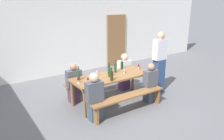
# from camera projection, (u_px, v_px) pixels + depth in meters

# --- Properties ---
(ground_plane) EXTENTS (24.00, 24.00, 0.00)m
(ground_plane) POSITION_uv_depth(u_px,v_px,m) (112.00, 101.00, 5.99)
(ground_plane) COLOR slate
(back_wall) EXTENTS (14.00, 0.20, 3.20)m
(back_wall) POSITION_uv_depth(u_px,v_px,m) (64.00, 31.00, 7.95)
(back_wall) COLOR white
(back_wall) RESTS_ON ground
(wooden_door) EXTENTS (0.90, 0.06, 2.10)m
(wooden_door) POSITION_uv_depth(u_px,v_px,m) (116.00, 40.00, 9.19)
(wooden_door) COLOR olive
(wooden_door) RESTS_ON ground
(tasting_table) EXTENTS (2.16, 0.82, 0.75)m
(tasting_table) POSITION_uv_depth(u_px,v_px,m) (112.00, 78.00, 5.79)
(tasting_table) COLOR olive
(tasting_table) RESTS_ON ground
(bench_near) EXTENTS (2.06, 0.30, 0.45)m
(bench_near) POSITION_uv_depth(u_px,v_px,m) (128.00, 99.00, 5.32)
(bench_near) COLOR olive
(bench_near) RESTS_ON ground
(bench_far) EXTENTS (2.06, 0.30, 0.45)m
(bench_far) POSITION_uv_depth(u_px,v_px,m) (98.00, 82.00, 6.44)
(bench_far) COLOR olive
(bench_far) RESTS_ON ground
(wine_bottle_0) EXTENTS (0.07, 0.07, 0.32)m
(wine_bottle_0) POSITION_uv_depth(u_px,v_px,m) (109.00, 72.00, 5.63)
(wine_bottle_0) COLOR #194723
(wine_bottle_0) RESTS_ON tasting_table
(wine_bottle_1) EXTENTS (0.07, 0.07, 0.35)m
(wine_bottle_1) POSITION_uv_depth(u_px,v_px,m) (79.00, 75.00, 5.38)
(wine_bottle_1) COLOR #234C2D
(wine_bottle_1) RESTS_ON tasting_table
(wine_bottle_2) EXTENTS (0.08, 0.08, 0.33)m
(wine_bottle_2) POSITION_uv_depth(u_px,v_px,m) (112.00, 76.00, 5.35)
(wine_bottle_2) COLOR #332814
(wine_bottle_2) RESTS_ON tasting_table
(wine_bottle_3) EXTENTS (0.07, 0.07, 0.33)m
(wine_bottle_3) POSITION_uv_depth(u_px,v_px,m) (122.00, 65.00, 6.27)
(wine_bottle_3) COLOR #143319
(wine_bottle_3) RESTS_ON tasting_table
(wine_bottle_4) EXTENTS (0.07, 0.07, 0.34)m
(wine_bottle_4) POSITION_uv_depth(u_px,v_px,m) (115.00, 68.00, 5.97)
(wine_bottle_4) COLOR #194723
(wine_bottle_4) RESTS_ON tasting_table
(wine_bottle_5) EXTENTS (0.07, 0.07, 0.31)m
(wine_bottle_5) POSITION_uv_depth(u_px,v_px,m) (109.00, 70.00, 5.85)
(wine_bottle_5) COLOR #143319
(wine_bottle_5) RESTS_ON tasting_table
(wine_glass_0) EXTENTS (0.07, 0.07, 0.16)m
(wine_glass_0) POSITION_uv_depth(u_px,v_px,m) (139.00, 65.00, 6.29)
(wine_glass_0) COLOR silver
(wine_glass_0) RESTS_ON tasting_table
(wine_glass_1) EXTENTS (0.06, 0.06, 0.18)m
(wine_glass_1) POSITION_uv_depth(u_px,v_px,m) (78.00, 78.00, 5.19)
(wine_glass_1) COLOR silver
(wine_glass_1) RESTS_ON tasting_table
(wine_glass_2) EXTENTS (0.07, 0.07, 0.18)m
(wine_glass_2) POSITION_uv_depth(u_px,v_px,m) (97.00, 71.00, 5.71)
(wine_glass_2) COLOR silver
(wine_glass_2) RESTS_ON tasting_table
(wine_glass_3) EXTENTS (0.07, 0.07, 0.18)m
(wine_glass_3) POSITION_uv_depth(u_px,v_px,m) (124.00, 69.00, 5.91)
(wine_glass_3) COLOR silver
(wine_glass_3) RESTS_ON tasting_table
(wine_glass_4) EXTENTS (0.06, 0.06, 0.17)m
(wine_glass_4) POSITION_uv_depth(u_px,v_px,m) (88.00, 79.00, 5.17)
(wine_glass_4) COLOR silver
(wine_glass_4) RESTS_ON tasting_table
(seated_guest_near_0) EXTENTS (0.39, 0.24, 1.13)m
(seated_guest_near_0) POSITION_uv_depth(u_px,v_px,m) (95.00, 98.00, 4.93)
(seated_guest_near_0) COLOR #3F5465
(seated_guest_near_0) RESTS_ON ground
(seated_guest_near_1) EXTENTS (0.38, 0.24, 1.07)m
(seated_guest_near_1) POSITION_uv_depth(u_px,v_px,m) (150.00, 84.00, 5.85)
(seated_guest_near_1) COLOR #3D485A
(seated_guest_near_1) RESTS_ON ground
(seated_guest_far_0) EXTENTS (0.40, 0.24, 1.08)m
(seated_guest_far_0) POSITION_uv_depth(u_px,v_px,m) (74.00, 84.00, 5.83)
(seated_guest_far_0) COLOR #4C3548
(seated_guest_far_0) RESTS_ON ground
(seated_guest_far_1) EXTENTS (0.41, 0.24, 1.12)m
(seated_guest_far_1) POSITION_uv_depth(u_px,v_px,m) (124.00, 72.00, 6.72)
(seated_guest_far_1) COLOR #573460
(seated_guest_far_1) RESTS_ON ground
(standing_host) EXTENTS (0.41, 0.24, 1.80)m
(standing_host) POSITION_uv_depth(u_px,v_px,m) (159.00, 63.00, 6.44)
(standing_host) COLOR navy
(standing_host) RESTS_ON ground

